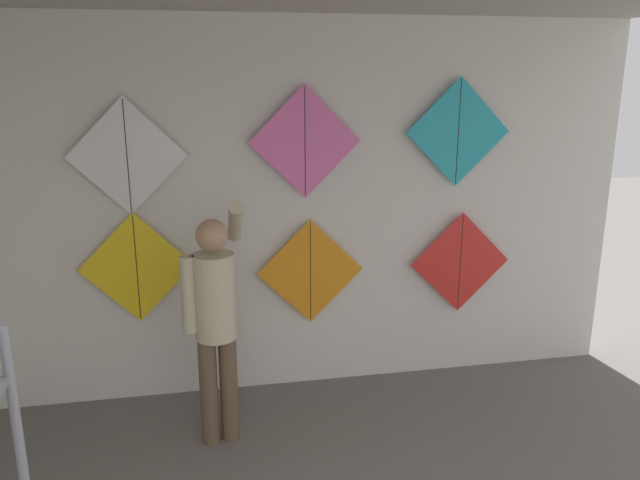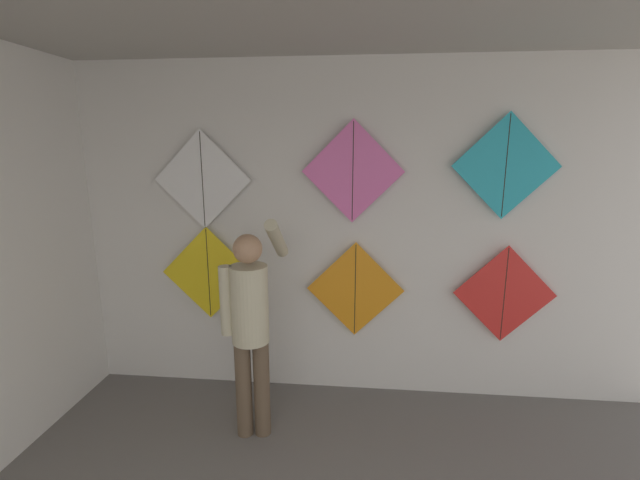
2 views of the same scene
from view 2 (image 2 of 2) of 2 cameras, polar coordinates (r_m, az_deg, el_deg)
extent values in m
cube|color=silver|center=(3.59, 3.10, 0.80)|extent=(5.22, 0.06, 2.80)
cylinder|color=brown|center=(3.38, -10.13, -18.89)|extent=(0.12, 0.12, 0.75)
cylinder|color=brown|center=(3.37, -7.76, -18.95)|extent=(0.12, 0.12, 0.75)
cylinder|color=beige|center=(3.09, -9.36, -8.45)|extent=(0.27, 0.27, 0.56)
sphere|color=tan|center=(2.97, -9.64, -1.16)|extent=(0.20, 0.20, 0.20)
cylinder|color=beige|center=(3.10, -12.37, -7.88)|extent=(0.09, 0.09, 0.50)
cylinder|color=beige|center=(3.14, -5.77, 0.12)|extent=(0.09, 0.46, 0.36)
cube|color=yellow|center=(3.81, -14.65, -4.28)|extent=(0.81, 0.01, 0.81)
cylinder|color=black|center=(3.81, -14.66, -4.29)|extent=(0.01, 0.01, 0.77)
cube|color=orange|center=(3.62, 4.71, -6.59)|extent=(0.81, 0.01, 0.81)
cylinder|color=black|center=(3.62, 4.71, -6.60)|extent=(0.01, 0.01, 0.77)
cube|color=red|center=(3.80, 23.37, -6.66)|extent=(0.81, 0.01, 0.81)
cylinder|color=black|center=(3.80, 23.38, -6.67)|extent=(0.01, 0.01, 0.77)
cube|color=white|center=(3.67, -15.40, 7.74)|extent=(0.81, 0.01, 0.81)
cylinder|color=black|center=(3.67, -15.41, 7.74)|extent=(0.01, 0.01, 0.77)
cube|color=pink|center=(3.43, 4.40, 9.08)|extent=(0.81, 0.01, 0.81)
cylinder|color=black|center=(3.43, 4.40, 9.08)|extent=(0.01, 0.01, 0.77)
cube|color=#28B2C6|center=(3.59, 23.54, 9.01)|extent=(0.81, 0.01, 0.81)
cylinder|color=black|center=(3.59, 23.55, 9.00)|extent=(0.01, 0.01, 0.77)
camera|label=1|loc=(1.33, -136.40, 4.07)|focal=35.00mm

